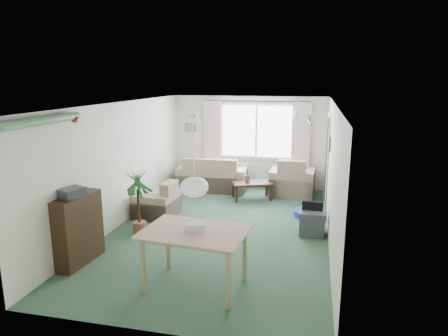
% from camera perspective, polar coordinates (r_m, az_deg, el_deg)
% --- Properties ---
extents(ground, '(6.50, 6.50, 0.00)m').
position_cam_1_polar(ground, '(7.75, -0.50, -8.80)').
color(ground, '#2F4E3A').
extents(window, '(1.80, 0.03, 1.30)m').
position_cam_1_polar(window, '(10.44, 4.66, 5.28)').
color(window, white).
extents(curtain_rod, '(2.60, 0.03, 0.03)m').
position_cam_1_polar(curtain_rod, '(10.29, 4.67, 9.48)').
color(curtain_rod, black).
extents(curtain_left, '(0.45, 0.08, 2.00)m').
position_cam_1_polar(curtain_left, '(10.59, -1.62, 4.17)').
color(curtain_left, beige).
extents(curtain_right, '(0.45, 0.08, 2.00)m').
position_cam_1_polar(curtain_right, '(10.27, 10.93, 3.67)').
color(curtain_right, beige).
extents(radiator, '(1.20, 0.10, 0.55)m').
position_cam_1_polar(radiator, '(10.59, 4.52, -0.66)').
color(radiator, white).
extents(doorway, '(0.03, 0.95, 2.00)m').
position_cam_1_polar(doorway, '(9.40, 14.52, 1.00)').
color(doorway, black).
extents(pendant_lamp, '(0.36, 0.36, 0.36)m').
position_cam_1_polar(pendant_lamp, '(5.12, -4.28, -2.74)').
color(pendant_lamp, white).
extents(tinsel_garland, '(1.60, 1.60, 0.12)m').
position_cam_1_polar(tinsel_garland, '(5.95, -24.46, 6.16)').
color(tinsel_garland, '#196626').
extents(bauble_cluster_a, '(0.20, 0.20, 0.20)m').
position_cam_1_polar(bauble_cluster_a, '(7.95, 10.25, 8.02)').
color(bauble_cluster_a, silver).
extents(bauble_cluster_b, '(0.20, 0.20, 0.20)m').
position_cam_1_polar(bauble_cluster_b, '(6.74, 12.31, 7.13)').
color(bauble_cluster_b, silver).
extents(wall_picture_back, '(0.28, 0.03, 0.22)m').
position_cam_1_polar(wall_picture_back, '(10.83, -4.85, 5.81)').
color(wall_picture_back, brown).
extents(wall_picture_right, '(0.03, 0.24, 0.30)m').
position_cam_1_polar(wall_picture_right, '(8.32, 14.86, 3.35)').
color(wall_picture_right, brown).
extents(sofa, '(1.80, 1.01, 0.88)m').
position_cam_1_polar(sofa, '(10.37, -1.61, -0.70)').
color(sofa, '#BDB28F').
rests_on(sofa, ground).
extents(armchair_corner, '(1.10, 1.05, 0.94)m').
position_cam_1_polar(armchair_corner, '(10.04, 9.79, -1.15)').
color(armchair_corner, beige).
rests_on(armchair_corner, ground).
extents(armchair_left, '(0.84, 0.89, 0.75)m').
position_cam_1_polar(armchair_left, '(8.51, -9.63, -4.32)').
color(armchair_left, tan).
rests_on(armchair_left, ground).
extents(coffee_table, '(1.06, 0.82, 0.42)m').
position_cam_1_polar(coffee_table, '(9.61, 4.01, -3.23)').
color(coffee_table, black).
rests_on(coffee_table, ground).
extents(photo_frame, '(0.12, 0.05, 0.16)m').
position_cam_1_polar(photo_frame, '(9.53, 3.35, -1.55)').
color(photo_frame, brown).
rests_on(photo_frame, coffee_table).
extents(bookshelf, '(0.37, 0.92, 1.10)m').
position_cam_1_polar(bookshelf, '(6.66, -20.12, -8.23)').
color(bookshelf, black).
rests_on(bookshelf, ground).
extents(hifi_box, '(0.38, 0.43, 0.14)m').
position_cam_1_polar(hifi_box, '(6.40, -20.94, -3.30)').
color(hifi_box, '#333438').
rests_on(hifi_box, bookshelf).
extents(houseplant, '(0.68, 0.68, 1.26)m').
position_cam_1_polar(houseplant, '(7.52, -12.14, -4.69)').
color(houseplant, '#276021').
rests_on(houseplant, ground).
extents(dining_table, '(1.37, 0.99, 0.81)m').
position_cam_1_polar(dining_table, '(5.64, -4.12, -12.93)').
color(dining_table, tan).
rests_on(dining_table, ground).
extents(gift_box, '(0.30, 0.26, 0.12)m').
position_cam_1_polar(gift_box, '(5.45, -4.16, -8.51)').
color(gift_box, silver).
rests_on(gift_box, dining_table).
extents(tv_cube, '(0.47, 0.51, 0.45)m').
position_cam_1_polar(tv_cube, '(7.67, 12.41, -7.55)').
color(tv_cube, '#35363A').
rests_on(tv_cube, ground).
extents(pet_bed, '(0.78, 0.78, 0.13)m').
position_cam_1_polar(pet_bed, '(8.65, 12.11, -6.32)').
color(pet_bed, navy).
rests_on(pet_bed, ground).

